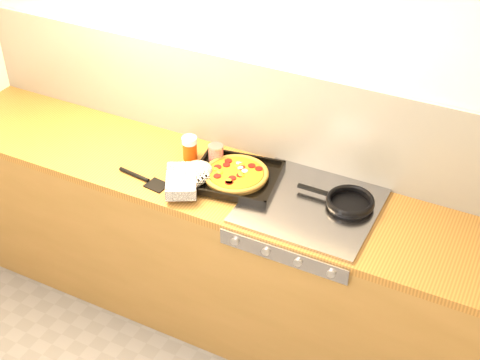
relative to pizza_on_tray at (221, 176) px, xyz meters
The scene contains 9 objects.
room_shell 0.37m from the pizza_on_tray, 90.00° to the left, with size 3.20×3.20×3.20m.
counter_run 0.49m from the pizza_on_tray, 88.83° to the left, with size 3.20×0.62×0.90m.
stovetop 0.45m from the pizza_on_tray, ahead, with size 0.60×0.56×0.02m, color #959499.
pizza_on_tray is the anchor object (origin of this frame).
frying_pan 0.62m from the pizza_on_tray, ahead, with size 0.37×0.22×0.04m.
tomato_can 0.17m from the pizza_on_tray, 127.14° to the left, with size 0.09×0.09×0.11m.
juice_glass 0.26m from the pizza_on_tray, 154.93° to the left, with size 0.08×0.08×0.13m.
wooden_spoon 0.22m from the pizza_on_tray, 60.71° to the left, with size 0.30×0.05×0.02m.
black_spatula 0.38m from the pizza_on_tray, 156.60° to the right, with size 0.29×0.10×0.02m.
Camera 1 is at (1.25, -1.19, 2.79)m, focal length 50.00 mm.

